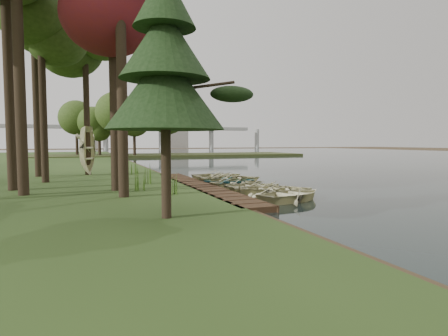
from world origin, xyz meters
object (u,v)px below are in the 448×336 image
object	(u,v)px
pine_tree	(165,65)
rowboat_0	(292,193)
stored_rowboat	(89,170)
boardwalk	(199,187)
rowboat_2	(265,187)
rowboat_1	(276,188)

from	to	relation	value
pine_tree	rowboat_0	bearing A→B (deg)	24.62
rowboat_0	stored_rowboat	xyz separation A→B (m)	(-8.64, 14.46, 0.25)
boardwalk	rowboat_2	xyz separation A→B (m)	(2.65, -3.15, 0.26)
stored_rowboat	pine_tree	distance (m)	18.15
boardwalk	rowboat_0	size ratio (longest dim) A/B	4.36
boardwalk	stored_rowboat	world-z (taller)	stored_rowboat
stored_rowboat	rowboat_2	bearing A→B (deg)	-115.75
rowboat_2	stored_rowboat	size ratio (longest dim) A/B	0.95
rowboat_2	stored_rowboat	bearing A→B (deg)	45.85
rowboat_1	stored_rowboat	world-z (taller)	stored_rowboat
boardwalk	rowboat_1	world-z (taller)	rowboat_1
rowboat_2	stored_rowboat	world-z (taller)	stored_rowboat
rowboat_0	stored_rowboat	bearing A→B (deg)	13.02
rowboat_1	rowboat_0	bearing A→B (deg)	-162.39
boardwalk	rowboat_1	xyz separation A→B (m)	(2.88, -3.92, 0.28)
rowboat_0	stored_rowboat	world-z (taller)	stored_rowboat
rowboat_2	stored_rowboat	distance (m)	14.65
rowboat_1	stored_rowboat	distance (m)	15.42
rowboat_1	pine_tree	xyz separation A→B (m)	(-6.64, -4.76, 4.78)
boardwalk	stored_rowboat	size ratio (longest dim) A/B	4.41
rowboat_0	stored_rowboat	distance (m)	16.84
boardwalk	rowboat_0	world-z (taller)	rowboat_0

